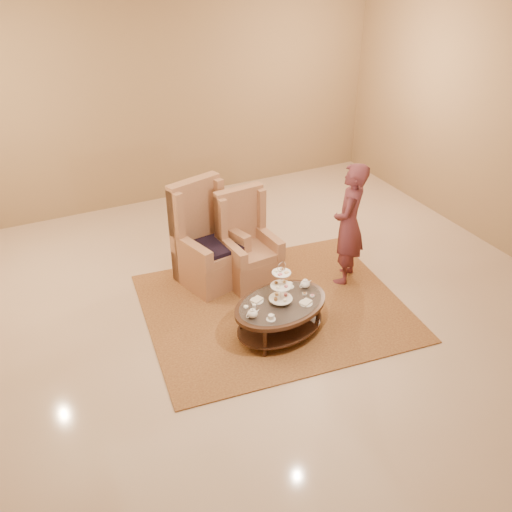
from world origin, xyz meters
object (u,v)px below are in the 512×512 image
armchair_right (246,251)px  armchair_left (207,249)px  person (349,225)px  tea_table (280,308)px

armchair_right → armchair_left: bearing=153.6°
armchair_right → person: person is taller
tea_table → armchair_right: armchair_right is taller
armchair_left → person: size_ratio=0.83×
tea_table → armchair_left: 1.54m
armchair_left → person: (1.70, -0.83, 0.37)m
armchair_left → person: person is taller
armchair_left → tea_table: bearing=-93.0°
armchair_left → armchair_right: (0.50, -0.20, -0.05)m
tea_table → armchair_right: bearing=70.0°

